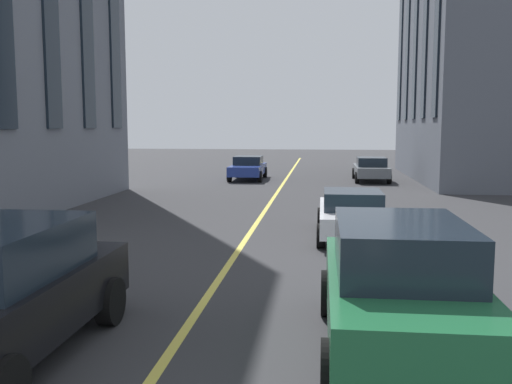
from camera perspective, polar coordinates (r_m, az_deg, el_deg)
The scene contains 5 objects.
lane_centre_line at distance 15.97m, azimuth -1.03°, elevation -4.75°, with size 80.00×0.16×0.01m.
car_blue_trailing at distance 33.47m, azimuth -0.81°, elevation 2.46°, with size 4.40×1.95×1.37m.
car_green_mid at distance 8.18m, azimuth 14.17°, elevation -9.17°, with size 4.70×2.14×1.88m.
car_grey_parked_b at distance 33.14m, azimuth 11.47°, elevation 2.29°, with size 4.40×1.95×1.37m.
car_white_parked_a at distance 16.26m, azimuth 9.61°, elevation -2.14°, with size 4.40×1.95×1.37m.
Camera 1 is at (4.48, -2.08, 3.18)m, focal length 39.89 mm.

